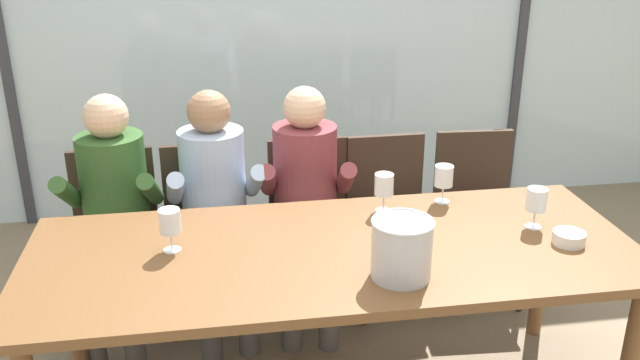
% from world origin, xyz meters
% --- Properties ---
extents(ground, '(14.00, 14.00, 0.00)m').
position_xyz_m(ground, '(0.00, 1.00, 0.00)').
color(ground, '#847056').
extents(window_glass_panel, '(7.61, 0.03, 2.60)m').
position_xyz_m(window_glass_panel, '(0.00, 2.17, 1.30)').
color(window_glass_panel, silver).
rests_on(window_glass_panel, ground).
extents(window_mullion_left, '(0.06, 0.06, 2.60)m').
position_xyz_m(window_mullion_left, '(-1.71, 2.15, 1.30)').
color(window_mullion_left, '#38383D').
rests_on(window_mullion_left, ground).
extents(window_mullion_right, '(0.06, 0.06, 2.60)m').
position_xyz_m(window_mullion_right, '(1.71, 2.15, 1.30)').
color(window_mullion_right, '#38383D').
rests_on(window_mullion_right, ground).
extents(dining_table, '(2.41, 0.95, 0.76)m').
position_xyz_m(dining_table, '(0.00, 0.00, 0.69)').
color(dining_table, brown).
rests_on(dining_table, ground).
extents(chair_near_curtain, '(0.46, 0.46, 0.89)m').
position_xyz_m(chair_near_curtain, '(-0.96, 0.88, 0.52)').
color(chair_near_curtain, '#332319').
rests_on(chair_near_curtain, ground).
extents(chair_left_of_center, '(0.45, 0.45, 0.89)m').
position_xyz_m(chair_left_of_center, '(-0.51, 0.88, 0.52)').
color(chair_left_of_center, '#332319').
rests_on(chair_left_of_center, ground).
extents(chair_center, '(0.45, 0.45, 0.89)m').
position_xyz_m(chair_center, '(0.04, 0.88, 0.52)').
color(chair_center, '#332319').
rests_on(chair_center, ground).
extents(chair_right_of_center, '(0.45, 0.45, 0.89)m').
position_xyz_m(chair_right_of_center, '(0.46, 0.87, 0.52)').
color(chair_right_of_center, '#332319').
rests_on(chair_right_of_center, ground).
extents(chair_near_window_right, '(0.47, 0.47, 0.89)m').
position_xyz_m(chair_near_window_right, '(0.94, 0.87, 0.52)').
color(chair_near_window_right, '#332319').
rests_on(chair_near_window_right, ground).
extents(person_olive_shirt, '(0.48, 0.62, 1.21)m').
position_xyz_m(person_olive_shirt, '(-0.94, 0.75, 0.70)').
color(person_olive_shirt, '#2D5123').
rests_on(person_olive_shirt, ground).
extents(person_pale_blue_shirt, '(0.49, 0.63, 1.21)m').
position_xyz_m(person_pale_blue_shirt, '(-0.45, 0.75, 0.70)').
color(person_pale_blue_shirt, '#9EB2D1').
rests_on(person_pale_blue_shirt, ground).
extents(person_maroon_top, '(0.49, 0.63, 1.21)m').
position_xyz_m(person_maroon_top, '(-0.00, 0.75, 0.70)').
color(person_maroon_top, brown).
rests_on(person_maroon_top, ground).
extents(ice_bucket_primary, '(0.23, 0.23, 0.22)m').
position_xyz_m(ice_bucket_primary, '(0.20, -0.25, 0.88)').
color(ice_bucket_primary, '#B7B7BC').
rests_on(ice_bucket_primary, dining_table).
extents(tasting_bowl, '(0.13, 0.13, 0.05)m').
position_xyz_m(tasting_bowl, '(0.93, -0.11, 0.79)').
color(tasting_bowl, silver).
rests_on(tasting_bowl, dining_table).
extents(wine_glass_by_left_taster, '(0.08, 0.08, 0.17)m').
position_xyz_m(wine_glass_by_left_taster, '(0.28, 0.31, 0.88)').
color(wine_glass_by_left_taster, silver).
rests_on(wine_glass_by_left_taster, dining_table).
extents(wine_glass_near_bucket, '(0.08, 0.08, 0.17)m').
position_xyz_m(wine_glass_near_bucket, '(0.86, 0.06, 0.88)').
color(wine_glass_near_bucket, silver).
rests_on(wine_glass_near_bucket, dining_table).
extents(wine_glass_center_pour, '(0.08, 0.08, 0.17)m').
position_xyz_m(wine_glass_center_pour, '(0.57, 0.37, 0.88)').
color(wine_glass_center_pour, silver).
rests_on(wine_glass_center_pour, dining_table).
extents(wine_glass_by_right_taster, '(0.08, 0.08, 0.17)m').
position_xyz_m(wine_glass_by_right_taster, '(-0.63, 0.08, 0.88)').
color(wine_glass_by_right_taster, silver).
rests_on(wine_glass_by_right_taster, dining_table).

